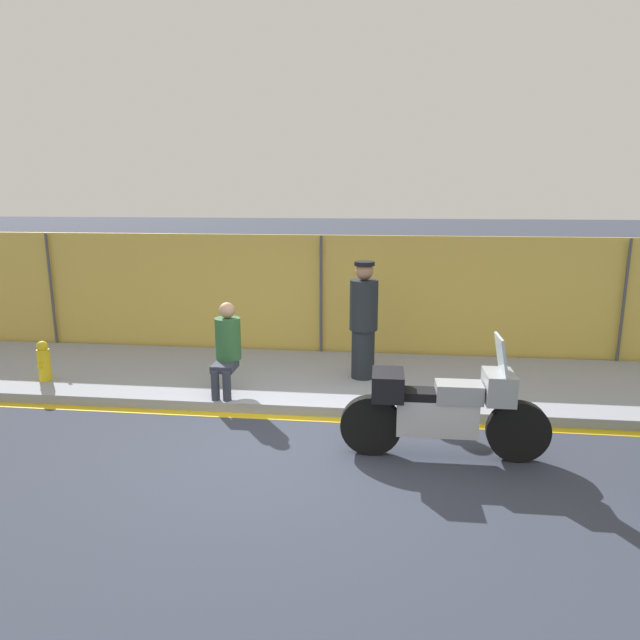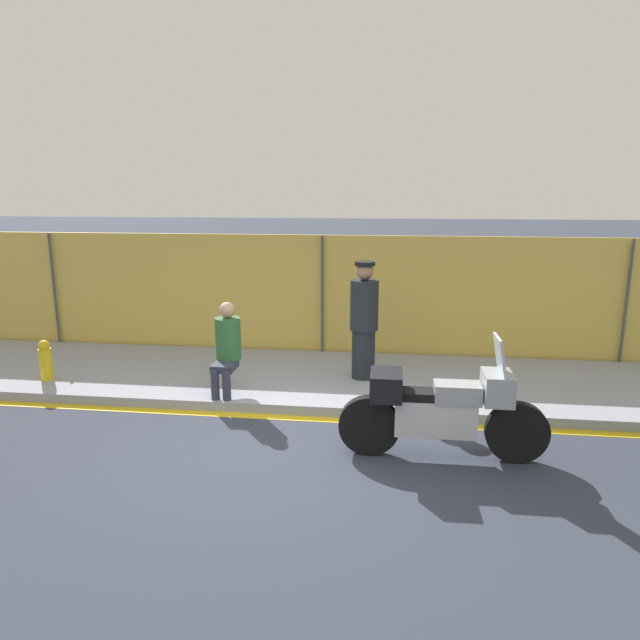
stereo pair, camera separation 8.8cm
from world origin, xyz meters
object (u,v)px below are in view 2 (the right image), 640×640
at_px(officer_standing, 364,320).
at_px(person_seated_on_curb, 227,343).
at_px(fire_hydrant, 46,360).
at_px(motorcycle, 441,409).

relative_size(officer_standing, person_seated_on_curb, 1.39).
bearing_deg(person_seated_on_curb, fire_hydrant, 177.05).
height_order(motorcycle, person_seated_on_curb, motorcycle).
xyz_separation_m(motorcycle, person_seated_on_curb, (-2.94, 1.49, 0.28)).
height_order(officer_standing, fire_hydrant, officer_standing).
xyz_separation_m(officer_standing, fire_hydrant, (-4.89, -0.73, -0.62)).
xyz_separation_m(person_seated_on_curb, fire_hydrant, (-2.97, 0.15, -0.42)).
relative_size(motorcycle, fire_hydrant, 3.76).
xyz_separation_m(motorcycle, officer_standing, (-1.01, 2.37, 0.49)).
bearing_deg(motorcycle, person_seated_on_curb, 152.54).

